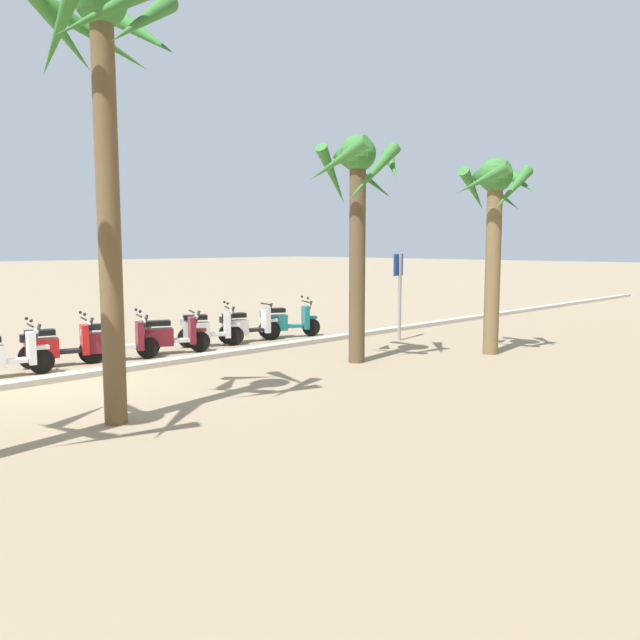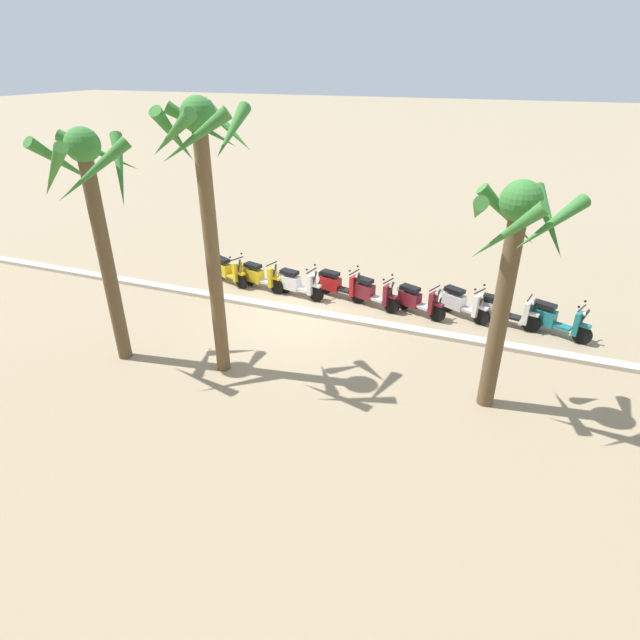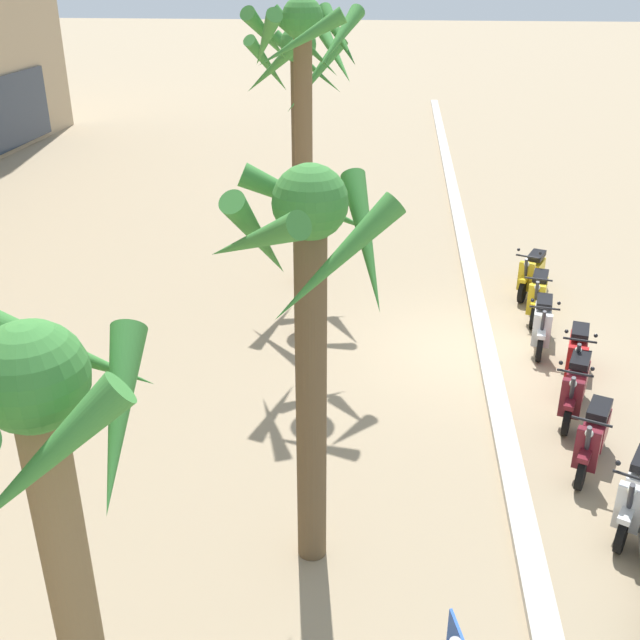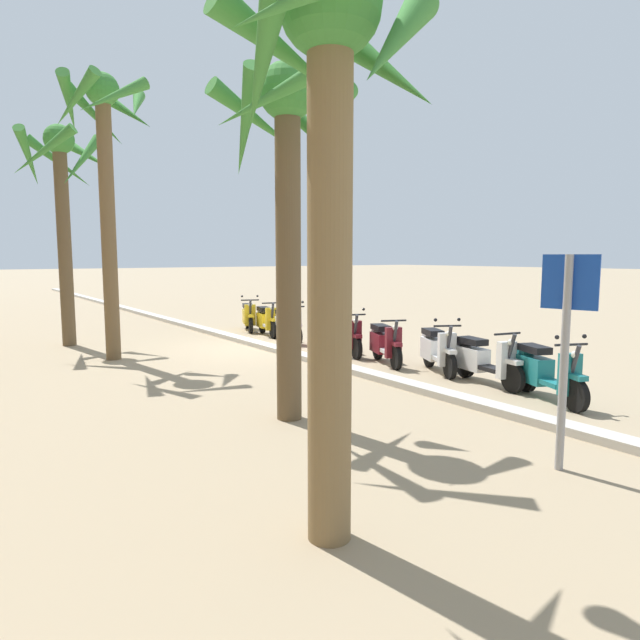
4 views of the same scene
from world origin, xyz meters
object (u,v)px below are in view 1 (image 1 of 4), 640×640
(scooter_white_mid_centre, at_px, (206,329))
(palm_tree_by_mall_entrance, at_px, (358,197))
(scooter_red_gap_after_mid, at_px, (55,346))
(palm_tree_near_sign, at_px, (495,211))
(scooter_maroon_mid_rear, at_px, (113,341))
(scooter_white_lead_nearest, at_px, (0,355))
(scooter_white_last_in_row, at_px, (245,326))
(crossing_sign, at_px, (399,286))
(scooter_teal_mid_front, at_px, (285,322))
(palm_tree_far_corner, at_px, (105,93))
(scooter_maroon_far_back, at_px, (169,336))

(scooter_white_mid_centre, bearing_deg, palm_tree_by_mall_entrance, 104.49)
(scooter_red_gap_after_mid, distance_m, palm_tree_by_mall_entrance, 7.40)
(palm_tree_near_sign, bearing_deg, scooter_red_gap_after_mid, -35.39)
(scooter_maroon_mid_rear, xyz_separation_m, palm_tree_by_mall_entrance, (-3.86, 4.03, 3.24))
(scooter_maroon_mid_rear, bearing_deg, palm_tree_near_sign, 141.58)
(scooter_red_gap_after_mid, distance_m, palm_tree_near_sign, 10.53)
(palm_tree_by_mall_entrance, bearing_deg, scooter_white_lead_nearest, -31.46)
(scooter_white_last_in_row, relative_size, crossing_sign, 0.77)
(scooter_teal_mid_front, height_order, scooter_white_mid_centre, same)
(scooter_maroon_mid_rear, relative_size, palm_tree_far_corner, 0.27)
(scooter_maroon_mid_rear, relative_size, scooter_red_gap_after_mid, 0.97)
(scooter_teal_mid_front, relative_size, palm_tree_near_sign, 0.37)
(scooter_maroon_far_back, bearing_deg, crossing_sign, 156.54)
(scooter_white_last_in_row, relative_size, palm_tree_near_sign, 0.39)
(palm_tree_near_sign, bearing_deg, scooter_maroon_mid_rear, -38.42)
(scooter_maroon_far_back, distance_m, crossing_sign, 6.41)
(palm_tree_near_sign, bearing_deg, scooter_white_last_in_row, -62.13)
(scooter_red_gap_after_mid, bearing_deg, scooter_white_last_in_row, 179.08)
(scooter_maroon_far_back, bearing_deg, scooter_white_lead_nearest, 1.72)
(scooter_red_gap_after_mid, height_order, scooter_white_lead_nearest, same)
(scooter_white_lead_nearest, xyz_separation_m, crossing_sign, (-9.75, 2.40, 1.05))
(scooter_maroon_far_back, xyz_separation_m, palm_tree_near_sign, (-5.57, 5.55, 3.00))
(scooter_maroon_mid_rear, relative_size, scooter_white_lead_nearest, 0.99)
(scooter_red_gap_after_mid, relative_size, scooter_white_lead_nearest, 1.02)
(scooter_maroon_far_back, distance_m, palm_tree_near_sign, 8.41)
(palm_tree_near_sign, bearing_deg, scooter_maroon_far_back, -44.90)
(scooter_white_lead_nearest, relative_size, palm_tree_far_corner, 0.27)
(scooter_white_mid_centre, bearing_deg, scooter_white_lead_nearest, 4.53)
(scooter_teal_mid_front, bearing_deg, crossing_sign, 126.15)
(scooter_white_mid_centre, xyz_separation_m, crossing_sign, (-4.51, 2.81, 1.05))
(scooter_teal_mid_front, bearing_deg, scooter_white_lead_nearest, 1.70)
(scooter_maroon_mid_rear, xyz_separation_m, crossing_sign, (-7.26, 2.54, 1.04))
(scooter_maroon_mid_rear, relative_size, palm_tree_near_sign, 0.37)
(scooter_white_last_in_row, bearing_deg, palm_tree_by_mall_entrance, 88.36)
(crossing_sign, distance_m, palm_tree_far_corner, 10.53)
(scooter_white_lead_nearest, relative_size, palm_tree_near_sign, 0.37)
(scooter_maroon_mid_rear, relative_size, palm_tree_by_mall_entrance, 0.34)
(scooter_teal_mid_front, bearing_deg, palm_tree_near_sign, 106.62)
(scooter_white_last_in_row, distance_m, scooter_white_mid_centre, 1.24)
(palm_tree_by_mall_entrance, relative_size, palm_tree_near_sign, 1.08)
(scooter_white_mid_centre, bearing_deg, scooter_maroon_far_back, 12.97)
(scooter_teal_mid_front, relative_size, scooter_red_gap_after_mid, 0.98)
(scooter_maroon_mid_rear, bearing_deg, scooter_white_lead_nearest, 3.37)
(scooter_white_last_in_row, bearing_deg, scooter_teal_mid_front, 175.70)
(scooter_teal_mid_front, distance_m, palm_tree_by_mall_entrance, 5.45)
(scooter_teal_mid_front, height_order, scooter_white_lead_nearest, same)
(scooter_teal_mid_front, distance_m, scooter_red_gap_after_mid, 6.55)
(scooter_red_gap_after_mid, xyz_separation_m, crossing_sign, (-8.46, 2.82, 1.05))
(scooter_maroon_mid_rear, bearing_deg, crossing_sign, 160.69)
(scooter_teal_mid_front, xyz_separation_m, scooter_maroon_mid_rear, (5.34, 0.09, 0.01))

